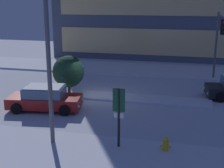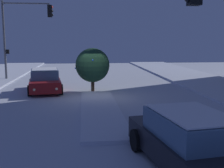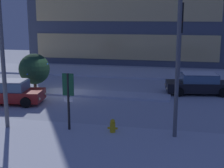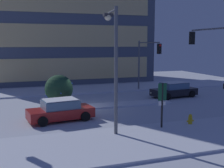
{
  "view_description": "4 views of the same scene",
  "coord_description": "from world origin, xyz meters",
  "px_view_note": "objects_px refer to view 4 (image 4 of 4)",
  "views": [
    {
      "loc": [
        6.18,
        -20.37,
        6.73
      ],
      "look_at": [
        1.5,
        -1.16,
        1.33
      ],
      "focal_mm": 51.39,
      "sensor_mm": 36.0,
      "label": 1
    },
    {
      "loc": [
        16.28,
        -0.72,
        3.24
      ],
      "look_at": [
        2.13,
        0.75,
        1.08
      ],
      "focal_mm": 45.03,
      "sensor_mm": 36.0,
      "label": 2
    },
    {
      "loc": [
        8.43,
        -21.29,
        5.55
      ],
      "look_at": [
        3.88,
        -0.22,
        0.9
      ],
      "focal_mm": 51.78,
      "sensor_mm": 36.0,
      "label": 3
    },
    {
      "loc": [
        -5.17,
        -22.62,
        5.25
      ],
      "look_at": [
        2.68,
        0.22,
        1.86
      ],
      "focal_mm": 46.22,
      "sensor_mm": 36.0,
      "label": 4
    }
  ],
  "objects_px": {
    "car_near": "(61,110)",
    "street_lamp_arched": "(113,52)",
    "traffic_light_corner_near_right": "(212,55)",
    "parking_info_sign": "(162,100)",
    "car_far": "(174,90)",
    "traffic_light_corner_far_right": "(147,56)",
    "decorated_tree_median": "(59,89)",
    "fire_hydrant": "(190,120)"
  },
  "relations": [
    {
      "from": "car_near",
      "to": "street_lamp_arched",
      "type": "height_order",
      "value": "street_lamp_arched"
    },
    {
      "from": "traffic_light_corner_near_right",
      "to": "parking_info_sign",
      "type": "distance_m",
      "value": 5.92
    },
    {
      "from": "car_near",
      "to": "car_far",
      "type": "xyz_separation_m",
      "value": [
        12.0,
        5.17,
        0.0
      ]
    },
    {
      "from": "traffic_light_corner_near_right",
      "to": "street_lamp_arched",
      "type": "relative_size",
      "value": 0.89
    },
    {
      "from": "traffic_light_corner_far_right",
      "to": "traffic_light_corner_near_right",
      "type": "relative_size",
      "value": 0.86
    },
    {
      "from": "car_far",
      "to": "street_lamp_arched",
      "type": "height_order",
      "value": "street_lamp_arched"
    },
    {
      "from": "street_lamp_arched",
      "to": "parking_info_sign",
      "type": "xyz_separation_m",
      "value": [
        3.01,
        -0.41,
        -2.91
      ]
    },
    {
      "from": "car_near",
      "to": "traffic_light_corner_far_right",
      "type": "relative_size",
      "value": 0.84
    },
    {
      "from": "traffic_light_corner_far_right",
      "to": "street_lamp_arched",
      "type": "distance_m",
      "value": 14.43
    },
    {
      "from": "street_lamp_arched",
      "to": "car_far",
      "type": "bearing_deg",
      "value": -39.79
    },
    {
      "from": "traffic_light_corner_far_right",
      "to": "decorated_tree_median",
      "type": "distance_m",
      "value": 11.61
    },
    {
      "from": "car_near",
      "to": "fire_hydrant",
      "type": "relative_size",
      "value": 5.97
    },
    {
      "from": "decorated_tree_median",
      "to": "street_lamp_arched",
      "type": "bearing_deg",
      "value": -72.39
    },
    {
      "from": "street_lamp_arched",
      "to": "traffic_light_corner_near_right",
      "type": "bearing_deg",
      "value": -72.73
    },
    {
      "from": "car_far",
      "to": "parking_info_sign",
      "type": "xyz_separation_m",
      "value": [
        -6.44,
        -9.29,
        1.13
      ]
    },
    {
      "from": "street_lamp_arched",
      "to": "parking_info_sign",
      "type": "bearing_deg",
      "value": -90.82
    },
    {
      "from": "street_lamp_arched",
      "to": "decorated_tree_median",
      "type": "bearing_deg",
      "value": 24.63
    },
    {
      "from": "car_near",
      "to": "car_far",
      "type": "bearing_deg",
      "value": 15.37
    },
    {
      "from": "car_far",
      "to": "street_lamp_arched",
      "type": "xyz_separation_m",
      "value": [
        -9.46,
        -8.88,
        4.04
      ]
    },
    {
      "from": "traffic_light_corner_near_right",
      "to": "car_far",
      "type": "bearing_deg",
      "value": -11.15
    },
    {
      "from": "car_far",
      "to": "traffic_light_corner_near_right",
      "type": "relative_size",
      "value": 0.75
    },
    {
      "from": "traffic_light_corner_far_right",
      "to": "street_lamp_arched",
      "type": "height_order",
      "value": "street_lamp_arched"
    },
    {
      "from": "street_lamp_arched",
      "to": "parking_info_sign",
      "type": "distance_m",
      "value": 4.21
    },
    {
      "from": "traffic_light_corner_near_right",
      "to": "decorated_tree_median",
      "type": "distance_m",
      "value": 11.8
    },
    {
      "from": "traffic_light_corner_far_right",
      "to": "traffic_light_corner_near_right",
      "type": "height_order",
      "value": "traffic_light_corner_near_right"
    },
    {
      "from": "car_near",
      "to": "street_lamp_arched",
      "type": "distance_m",
      "value": 6.04
    },
    {
      "from": "parking_info_sign",
      "to": "traffic_light_corner_near_right",
      "type": "bearing_deg",
      "value": -68.73
    },
    {
      "from": "car_near",
      "to": "parking_info_sign",
      "type": "distance_m",
      "value": 7.01
    },
    {
      "from": "car_near",
      "to": "car_far",
      "type": "height_order",
      "value": "same"
    },
    {
      "from": "car_near",
      "to": "traffic_light_corner_far_right",
      "type": "xyz_separation_m",
      "value": [
        10.53,
        8.28,
        3.23
      ]
    },
    {
      "from": "traffic_light_corner_far_right",
      "to": "traffic_light_corner_near_right",
      "type": "xyz_separation_m",
      "value": [
        0.0,
        -10.54,
        0.5
      ]
    },
    {
      "from": "car_far",
      "to": "decorated_tree_median",
      "type": "bearing_deg",
      "value": 1.86
    },
    {
      "from": "traffic_light_corner_far_right",
      "to": "parking_info_sign",
      "type": "distance_m",
      "value": 13.53
    },
    {
      "from": "car_near",
      "to": "traffic_light_corner_near_right",
      "type": "height_order",
      "value": "traffic_light_corner_near_right"
    },
    {
      "from": "car_near",
      "to": "fire_hydrant",
      "type": "height_order",
      "value": "car_near"
    },
    {
      "from": "parking_info_sign",
      "to": "street_lamp_arched",
      "type": "bearing_deg",
      "value": 82.95
    },
    {
      "from": "traffic_light_corner_near_right",
      "to": "car_near",
      "type": "bearing_deg",
      "value": 77.86
    },
    {
      "from": "car_far",
      "to": "fire_hydrant",
      "type": "xyz_separation_m",
      "value": [
        -4.33,
        -9.21,
        -0.34
      ]
    },
    {
      "from": "traffic_light_corner_far_right",
      "to": "decorated_tree_median",
      "type": "xyz_separation_m",
      "value": [
        -10.15,
        -5.17,
        -2.22
      ]
    },
    {
      "from": "street_lamp_arched",
      "to": "decorated_tree_median",
      "type": "relative_size",
      "value": 2.56
    },
    {
      "from": "fire_hydrant",
      "to": "traffic_light_corner_near_right",
      "type": "bearing_deg",
      "value": 31.78
    },
    {
      "from": "car_far",
      "to": "decorated_tree_median",
      "type": "relative_size",
      "value": 1.72
    }
  ]
}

